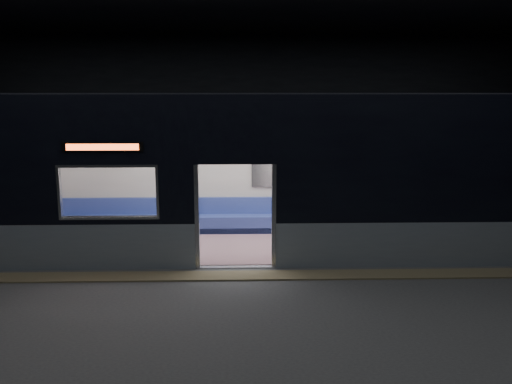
{
  "coord_description": "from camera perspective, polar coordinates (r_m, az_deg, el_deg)",
  "views": [
    {
      "loc": [
        0.12,
        -9.09,
        3.46
      ],
      "look_at": [
        0.43,
        2.3,
        1.27
      ],
      "focal_mm": 38.0,
      "sensor_mm": 36.0,
      "label": 1
    }
  ],
  "objects": [
    {
      "name": "passenger",
      "position": [
        13.27,
        11.73,
        -1.05
      ],
      "size": [
        0.39,
        0.65,
        1.3
      ],
      "rotation": [
        0.0,
        0.0,
        -0.14
      ],
      "color": "black",
      "rests_on": "metro_car"
    },
    {
      "name": "station_envelope",
      "position": [
        9.09,
        -2.36,
        12.15
      ],
      "size": [
        24.0,
        14.0,
        5.0
      ],
      "color": "black",
      "rests_on": "station_floor"
    },
    {
      "name": "metro_car",
      "position": [
        11.74,
        -2.14,
        2.97
      ],
      "size": [
        18.0,
        3.04,
        3.35
      ],
      "color": "#8B97A5",
      "rests_on": "station_floor"
    },
    {
      "name": "handbag",
      "position": [
        13.1,
        11.86,
        -1.69
      ],
      "size": [
        0.3,
        0.27,
        0.13
      ],
      "primitive_type": "cube",
      "rotation": [
        0.0,
        0.0,
        -0.22
      ],
      "color": "black",
      "rests_on": "passenger"
    },
    {
      "name": "transit_map",
      "position": [
        13.12,
        1.83,
        2.11
      ],
      "size": [
        0.95,
        0.03,
        0.62
      ],
      "primitive_type": "cube",
      "color": "white",
      "rests_on": "metro_car"
    },
    {
      "name": "tactile_strip",
      "position": [
        10.24,
        -2.16,
        -8.8
      ],
      "size": [
        22.8,
        0.5,
        0.03
      ],
      "primitive_type": "cube",
      "color": "#8C7F59",
      "rests_on": "station_floor"
    },
    {
      "name": "station_floor",
      "position": [
        9.73,
        -2.19,
        -10.0
      ],
      "size": [
        24.0,
        14.0,
        0.01
      ],
      "primitive_type": "cube",
      "color": "#47494C",
      "rests_on": "ground"
    }
  ]
}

